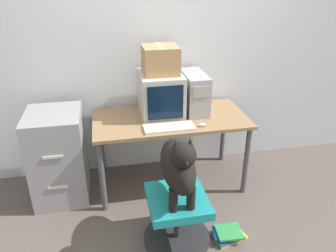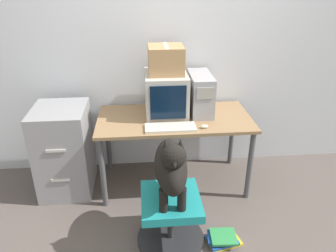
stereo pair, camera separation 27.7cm
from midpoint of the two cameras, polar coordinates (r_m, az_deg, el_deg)
The scene contains 12 objects.
ground_plane at distance 3.21m, azimuth 4.25°, elevation -13.45°, with size 12.00×12.00×0.00m, color #564C47.
wall_back at distance 3.36m, azimuth 2.81°, elevation 13.26°, with size 8.00×0.05×2.60m.
desk at distance 3.16m, azimuth 3.60°, elevation 0.11°, with size 1.46×0.73×0.74m.
crt_monitor at distance 3.14m, azimuth 2.18°, elevation 5.60°, with size 0.39×0.49×0.40m.
pc_tower at distance 3.21m, azimuth 8.09°, elevation 5.61°, with size 0.21×0.48×0.38m.
keyboard at distance 2.89m, azimuth 3.17°, elevation -0.32°, with size 0.45×0.18×0.03m.
computer_mouse at distance 2.93m, azimuth 9.02°, elevation -0.16°, with size 0.07×0.04×0.03m.
office_chair at distance 2.70m, azimuth 3.51°, elevation -15.74°, with size 0.54×0.54×0.44m.
dog at distance 2.39m, azimuth 3.88°, elevation -7.03°, with size 0.24×0.58×0.58m.
filing_cabinet at distance 3.28m, azimuth -15.33°, elevation -4.15°, with size 0.49×0.56×0.87m.
cardboard_box at distance 3.05m, azimuth 2.28°, elevation 11.42°, with size 0.32×0.31×0.25m.
book_stack_floor at distance 2.87m, azimuth 12.40°, elevation -18.77°, with size 0.30×0.24×0.08m.
Camera 2 is at (-0.31, -2.47, 2.02)m, focal length 35.00 mm.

